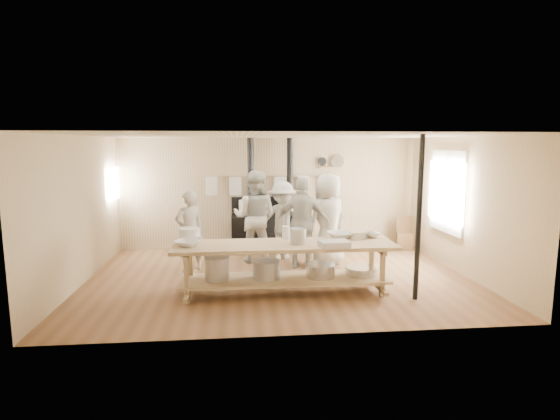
{
  "coord_description": "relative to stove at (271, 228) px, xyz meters",
  "views": [
    {
      "loc": [
        -0.74,
        -7.79,
        2.44
      ],
      "look_at": [
        0.03,
        0.2,
        1.24
      ],
      "focal_mm": 28.0,
      "sensor_mm": 36.0,
      "label": 1
    }
  ],
  "objects": [
    {
      "name": "pitcher",
      "position": [
        0.06,
        -2.69,
        0.44
      ],
      "size": [
        0.16,
        0.16,
        0.22
      ],
      "primitive_type": "cylinder",
      "rotation": [
        0.0,
        0.0,
        0.16
      ],
      "color": "white",
      "rests_on": "prep_table"
    },
    {
      "name": "cook_right",
      "position": [
        0.53,
        -1.5,
        0.39
      ],
      "size": [
        1.13,
        0.64,
        1.81
      ],
      "primitive_type": "imported",
      "rotation": [
        0.0,
        0.0,
        2.95
      ],
      "color": "beige",
      "rests_on": "ground"
    },
    {
      "name": "towel_rail",
      "position": [
        0.01,
        0.28,
        1.04
      ],
      "size": [
        3.0,
        0.04,
        0.47
      ],
      "color": "#9F7C5A",
      "rests_on": "ground"
    },
    {
      "name": "cook_far_left",
      "position": [
        -1.68,
        -1.52,
        0.27
      ],
      "size": [
        0.69,
        0.61,
        1.58
      ],
      "primitive_type": "imported",
      "rotation": [
        0.0,
        0.0,
        3.65
      ],
      "color": "beige",
      "rests_on": "ground"
    },
    {
      "name": "deep_bowl_enamel",
      "position": [
        -1.54,
        -2.69,
        0.44
      ],
      "size": [
        0.37,
        0.37,
        0.22
      ],
      "primitive_type": "cylinder",
      "rotation": [
        0.0,
        0.0,
        0.07
      ],
      "color": "white",
      "rests_on": "prep_table"
    },
    {
      "name": "stove",
      "position": [
        0.0,
        0.0,
        0.0
      ],
      "size": [
        1.9,
        0.75,
        2.6
      ],
      "color": "black",
      "rests_on": "ground"
    },
    {
      "name": "cook_center",
      "position": [
        1.06,
        -1.39,
        0.42
      ],
      "size": [
        1.09,
        0.96,
        1.88
      ],
      "primitive_type": "imported",
      "rotation": [
        0.0,
        0.0,
        3.63
      ],
      "color": "beige",
      "rests_on": "ground"
    },
    {
      "name": "roasting_pan",
      "position": [
        0.75,
        -3.35,
        0.38
      ],
      "size": [
        0.49,
        0.36,
        0.1
      ],
      "primitive_type": "cube",
      "rotation": [
        0.0,
        0.0,
        0.14
      ],
      "color": "#B2B2B7",
      "rests_on": "prep_table"
    },
    {
      "name": "mixing_bowl_large",
      "position": [
        1.29,
        -2.69,
        0.39
      ],
      "size": [
        0.46,
        0.46,
        0.12
      ],
      "primitive_type": "cylinder",
      "rotation": [
        0.0,
        0.0,
        -0.21
      ],
      "color": "silver",
      "rests_on": "prep_table"
    },
    {
      "name": "back_wall_shelf",
      "position": [
        1.47,
        0.32,
        1.48
      ],
      "size": [
        0.63,
        0.14,
        0.32
      ],
      "color": "#9F7C5A",
      "rests_on": "ground"
    },
    {
      "name": "bowl_steel_a",
      "position": [
        -1.46,
        -2.7,
        0.38
      ],
      "size": [
        0.42,
        0.42,
        0.09
      ],
      "primitive_type": "imported",
      "rotation": [
        0.0,
        0.0,
        0.78
      ],
      "color": "silver",
      "rests_on": "prep_table"
    },
    {
      "name": "bucket_galv",
      "position": [
        0.22,
        -3.04,
        0.45
      ],
      "size": [
        0.31,
        0.31,
        0.25
      ],
      "primitive_type": "cylinder",
      "rotation": [
        0.0,
        0.0,
        -0.14
      ],
      "color": "gray",
      "rests_on": "prep_table"
    },
    {
      "name": "bowl_steel_b",
      "position": [
        1.56,
        -2.69,
        0.37
      ],
      "size": [
        0.4,
        0.4,
        0.09
      ],
      "primitive_type": "imported",
      "rotation": [
        0.0,
        0.0,
        3.87
      ],
      "color": "silver",
      "rests_on": "prep_table"
    },
    {
      "name": "prep_table",
      "position": [
        -0.0,
        -3.02,
        -0.0
      ],
      "size": [
        3.6,
        0.9,
        0.85
      ],
      "color": "#9F7C5A",
      "rests_on": "ground"
    },
    {
      "name": "left_opening",
      "position": [
        -3.44,
        -0.12,
        1.08
      ],
      "size": [
        0.0,
        0.9,
        0.9
      ],
      "color": "white",
      "rests_on": "ground"
    },
    {
      "name": "bowl_white_a",
      "position": [
        -1.54,
        -3.05,
        0.38
      ],
      "size": [
        0.51,
        0.51,
        0.09
      ],
      "primitive_type": "imported",
      "rotation": [
        0.0,
        0.0,
        -0.4
      ],
      "color": "white",
      "rests_on": "prep_table"
    },
    {
      "name": "cook_by_window",
      "position": [
        0.2,
        -0.78,
        0.31
      ],
      "size": [
        1.1,
        0.66,
        1.66
      ],
      "primitive_type": "imported",
      "rotation": [
        0.0,
        0.0,
        -0.04
      ],
      "color": "beige",
      "rests_on": "ground"
    },
    {
      "name": "room_shell",
      "position": [
        0.01,
        -2.12,
        1.1
      ],
      "size": [
        7.0,
        7.0,
        7.0
      ],
      "color": "tan",
      "rests_on": "ground"
    },
    {
      "name": "cook_left",
      "position": [
        -0.4,
        -0.96,
        0.44
      ],
      "size": [
        1.1,
        0.96,
        1.92
      ],
      "primitive_type": "imported",
      "rotation": [
        0.0,
        0.0,
        2.86
      ],
      "color": "beige",
      "rests_on": "ground"
    },
    {
      "name": "ground",
      "position": [
        0.01,
        -2.12,
        -0.52
      ],
      "size": [
        7.0,
        7.0,
        0.0
      ],
      "primitive_type": "plane",
      "color": "brown",
      "rests_on": "ground"
    },
    {
      "name": "window_right",
      "position": [
        3.48,
        -1.52,
        0.98
      ],
      "size": [
        0.09,
        1.5,
        1.65
      ],
      "color": "beige",
      "rests_on": "ground"
    },
    {
      "name": "chair",
      "position": [
        3.16,
        -0.17,
        -0.29
      ],
      "size": [
        0.44,
        0.44,
        0.78
      ],
      "rotation": [
        0.0,
        0.0,
        -0.25
      ],
      "color": "brown",
      "rests_on": "ground"
    },
    {
      "name": "support_post",
      "position": [
        2.06,
        -3.47,
        0.78
      ],
      "size": [
        0.08,
        0.08,
        2.6
      ],
      "primitive_type": "cylinder",
      "color": "black",
      "rests_on": "ground"
    },
    {
      "name": "bowl_white_b",
      "position": [
        1.0,
        -2.69,
        0.38
      ],
      "size": [
        0.52,
        0.52,
        0.11
      ],
      "primitive_type": "imported",
      "rotation": [
        0.0,
        0.0,
        1.82
      ],
      "color": "white",
      "rests_on": "prep_table"
    }
  ]
}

